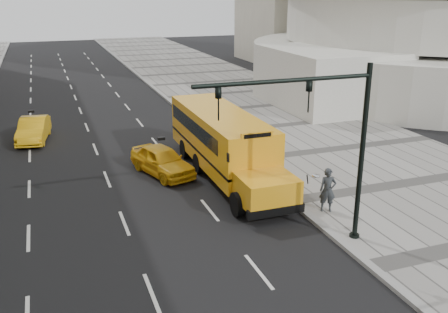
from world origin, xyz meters
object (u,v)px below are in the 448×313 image
object	(u,v)px
school_bus	(222,138)
pedestrian	(328,190)
taxi_far	(33,130)
traffic_signal	(328,136)
taxi_near	(162,160)

from	to	relation	value
school_bus	pedestrian	world-z (taller)	school_bus
taxi_far	school_bus	bearing A→B (deg)	-37.06
taxi_far	traffic_signal	world-z (taller)	traffic_signal
taxi_near	traffic_signal	size ratio (longest dim) A/B	0.64
taxi_near	taxi_far	distance (m)	10.03
taxi_far	traffic_signal	xyz separation A→B (m)	(9.41, -17.16, 3.39)
taxi_near	pedestrian	size ratio (longest dim) A/B	2.30
taxi_near	taxi_far	bearing A→B (deg)	108.23
traffic_signal	taxi_near	bearing A→B (deg)	111.26
taxi_near	traffic_signal	distance (m)	10.28
school_bus	traffic_signal	size ratio (longest dim) A/B	1.81
school_bus	taxi_near	xyz separation A→B (m)	(-2.83, 0.80, -1.06)
taxi_near	traffic_signal	xyz separation A→B (m)	(3.52, -9.05, 3.39)
school_bus	taxi_far	bearing A→B (deg)	134.38
school_bus	taxi_near	distance (m)	3.12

